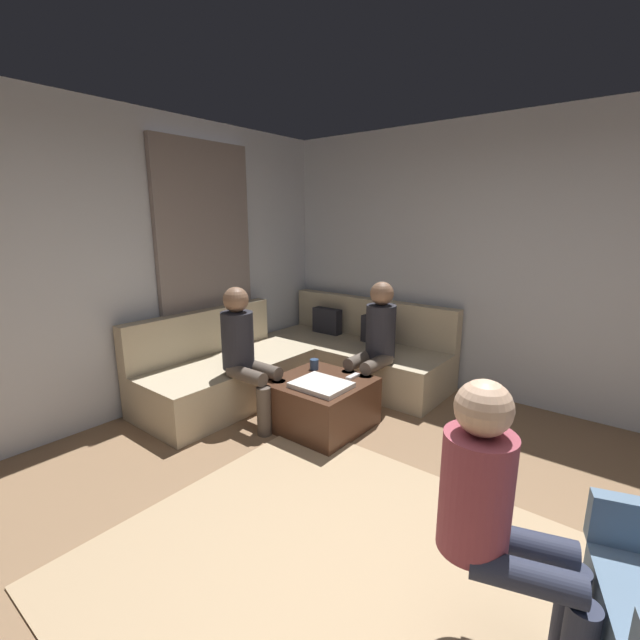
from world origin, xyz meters
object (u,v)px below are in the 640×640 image
(sectional_couch, at_px, (302,362))
(person_on_couch_back, at_px, (375,341))
(game_remote, at_px, (353,376))
(person_on_couch_side, at_px, (245,350))
(person_on_armchair, at_px, (500,513))
(coffee_mug, at_px, (314,364))
(ottoman, at_px, (321,403))

(sectional_couch, xyz_separation_m, person_on_couch_back, (0.87, 0.06, 0.38))
(sectional_couch, height_order, game_remote, sectional_couch)
(person_on_couch_side, xyz_separation_m, person_on_armchair, (2.36, -0.79, -0.01))
(person_on_couch_side, relative_size, person_on_armchair, 1.02)
(person_on_couch_back, xyz_separation_m, person_on_armchair, (1.64, -1.75, -0.01))
(game_remote, xyz_separation_m, person_on_couch_side, (-0.75, -0.55, 0.23))
(coffee_mug, distance_m, person_on_armchair, 2.40)
(person_on_armchair, bearing_deg, person_on_couch_back, -154.41)
(sectional_couch, distance_m, coffee_mug, 0.66)
(person_on_couch_back, height_order, person_on_armchair, person_on_couch_back)
(game_remote, height_order, person_on_armchair, person_on_armchair)
(sectional_couch, bearing_deg, ottoman, -38.53)
(sectional_couch, xyz_separation_m, ottoman, (0.72, -0.57, -0.07))
(coffee_mug, height_order, person_on_couch_side, person_on_couch_side)
(coffee_mug, relative_size, person_on_couch_side, 0.08)
(sectional_couch, distance_m, person_on_couch_back, 0.95)
(ottoman, height_order, person_on_armchair, person_on_armchair)
(person_on_couch_back, distance_m, person_on_couch_side, 1.20)
(game_remote, height_order, person_on_couch_side, person_on_couch_side)
(game_remote, bearing_deg, sectional_couch, 158.59)
(coffee_mug, distance_m, person_on_couch_side, 0.65)
(coffee_mug, bearing_deg, person_on_armchair, -32.86)
(sectional_couch, height_order, coffee_mug, sectional_couch)
(sectional_couch, distance_m, ottoman, 0.92)
(ottoman, bearing_deg, person_on_couch_side, -150.10)
(sectional_couch, bearing_deg, person_on_armchair, -33.98)
(sectional_couch, height_order, person_on_armchair, person_on_armchair)
(ottoman, distance_m, person_on_armchair, 2.15)
(game_remote, relative_size, person_on_couch_side, 0.12)
(sectional_couch, height_order, person_on_couch_side, person_on_couch_side)
(game_remote, distance_m, person_on_couch_back, 0.47)
(person_on_armchair, bearing_deg, ottoman, -139.67)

